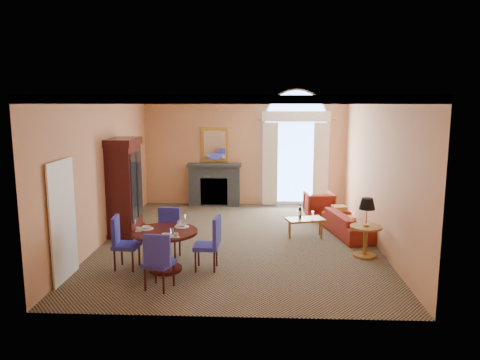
{
  "coord_description": "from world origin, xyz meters",
  "views": [
    {
      "loc": [
        0.48,
        -10.13,
        3.15
      ],
      "look_at": [
        0.0,
        0.5,
        1.3
      ],
      "focal_mm": 35.0,
      "sensor_mm": 36.0,
      "label": 1
    }
  ],
  "objects_px": {
    "armchair": "(319,205)",
    "coffee_table": "(305,220)",
    "dining_table": "(165,241)",
    "sofa": "(349,224)",
    "armoire": "(124,188)",
    "side_table": "(366,221)"
  },
  "relations": [
    {
      "from": "side_table",
      "to": "armoire",
      "type": "bearing_deg",
      "value": 164.83
    },
    {
      "from": "sofa",
      "to": "armchair",
      "type": "height_order",
      "value": "armchair"
    },
    {
      "from": "armoire",
      "to": "side_table",
      "type": "relative_size",
      "value": 1.91
    },
    {
      "from": "side_table",
      "to": "sofa",
      "type": "bearing_deg",
      "value": 91.92
    },
    {
      "from": "dining_table",
      "to": "sofa",
      "type": "distance_m",
      "value": 4.56
    },
    {
      "from": "armoire",
      "to": "armchair",
      "type": "relative_size",
      "value": 2.97
    },
    {
      "from": "side_table",
      "to": "coffee_table",
      "type": "bearing_deg",
      "value": 129.45
    },
    {
      "from": "dining_table",
      "to": "coffee_table",
      "type": "bearing_deg",
      "value": 39.51
    },
    {
      "from": "armchair",
      "to": "side_table",
      "type": "bearing_deg",
      "value": 94.02
    },
    {
      "from": "side_table",
      "to": "dining_table",
      "type": "bearing_deg",
      "value": -165.99
    },
    {
      "from": "dining_table",
      "to": "armchair",
      "type": "distance_m",
      "value": 5.3
    },
    {
      "from": "sofa",
      "to": "armchair",
      "type": "bearing_deg",
      "value": 4.72
    },
    {
      "from": "armchair",
      "to": "coffee_table",
      "type": "bearing_deg",
      "value": 67.58
    },
    {
      "from": "dining_table",
      "to": "sofa",
      "type": "relative_size",
      "value": 0.66
    },
    {
      "from": "coffee_table",
      "to": "side_table",
      "type": "relative_size",
      "value": 0.8
    },
    {
      "from": "armoire",
      "to": "armchair",
      "type": "distance_m",
      "value": 5.12
    },
    {
      "from": "armchair",
      "to": "coffee_table",
      "type": "xyz_separation_m",
      "value": [
        -0.54,
        -1.83,
        0.06
      ]
    },
    {
      "from": "dining_table",
      "to": "sofa",
      "type": "xyz_separation_m",
      "value": [
        3.83,
        2.46,
        -0.29
      ]
    },
    {
      "from": "armchair",
      "to": "side_table",
      "type": "xyz_separation_m",
      "value": [
        0.55,
        -3.15,
        0.38
      ]
    },
    {
      "from": "dining_table",
      "to": "side_table",
      "type": "relative_size",
      "value": 1.03
    },
    {
      "from": "sofa",
      "to": "coffee_table",
      "type": "height_order",
      "value": "coffee_table"
    },
    {
      "from": "dining_table",
      "to": "side_table",
      "type": "height_order",
      "value": "side_table"
    }
  ]
}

